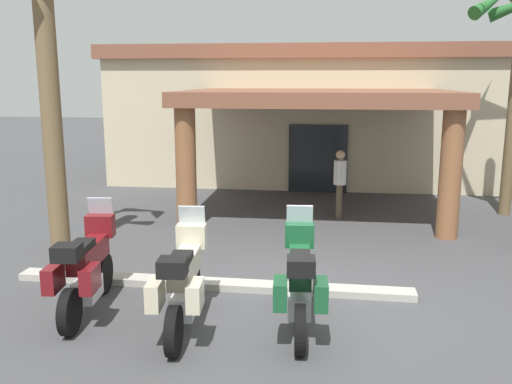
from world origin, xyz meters
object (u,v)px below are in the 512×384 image
Objects in this scene: pedestrian at (340,179)px; palm_tree_roadside at (45,29)px; motorcycle_maroon at (86,268)px; motorcycle_green at (300,282)px; motel_building at (320,112)px; motorcycle_cream at (183,283)px.

pedestrian is 7.60m from palm_tree_roadside.
motorcycle_maroon is 3.21m from motorcycle_green.
motorcycle_green is at bearing -90.27° from motel_building.
motorcycle_green is 0.34× the size of palm_tree_roadside.
motorcycle_maroon is 0.34× the size of palm_tree_roadside.
pedestrian is 0.27× the size of palm_tree_roadside.
motorcycle_green is at bearing 91.88° from pedestrian.
motorcycle_maroon and motorcycle_green have the same top height.
palm_tree_roadside is at bearing 27.92° from motorcycle_maroon.
motorcycle_cream is 5.84m from palm_tree_roadside.
motorcycle_green is at bearing -85.96° from motorcycle_cream.
motel_building is 11.27m from palm_tree_roadside.
motorcycle_green is (3.21, -0.09, 0.00)m from motorcycle_maroon.
pedestrian is at bearing -9.55° from motorcycle_green.
motorcycle_maroon is 1.65m from motorcycle_cream.
motorcycle_cream is at bearing -109.41° from motorcycle_maroon.
motorcycle_cream is 7.21m from pedestrian.
pedestrian reaches higher than motorcycle_green.
motorcycle_cream is 1.63m from motorcycle_green.
motorcycle_cream and motorcycle_green have the same top height.
palm_tree_roadside reaches higher than pedestrian.
motorcycle_green is 6.79m from palm_tree_roadside.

